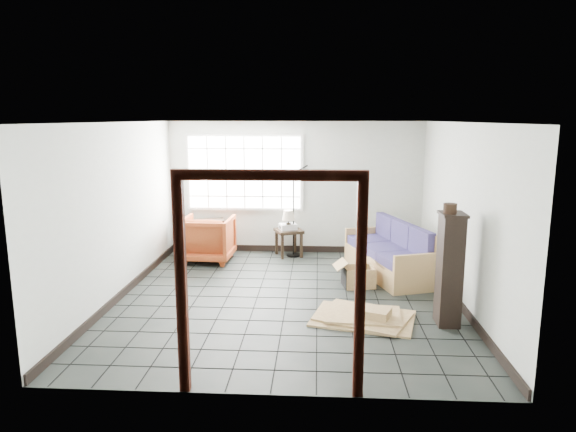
# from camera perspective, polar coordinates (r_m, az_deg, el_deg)

# --- Properties ---
(ground) EXTENTS (5.50, 5.50, 0.00)m
(ground) POSITION_cam_1_polar(r_m,az_deg,el_deg) (7.80, -0.11, -9.09)
(ground) COLOR black
(ground) RESTS_ON ground
(room_shell) EXTENTS (5.02, 5.52, 2.61)m
(room_shell) POSITION_cam_1_polar(r_m,az_deg,el_deg) (7.42, -0.10, 3.26)
(room_shell) COLOR #BAC0B8
(room_shell) RESTS_ON ground
(window_panel) EXTENTS (2.32, 0.08, 1.52)m
(window_panel) POSITION_cam_1_polar(r_m,az_deg,el_deg) (10.18, -4.84, 4.83)
(window_panel) COLOR silver
(window_panel) RESTS_ON ground
(doorway_trim) EXTENTS (1.80, 0.08, 2.20)m
(doorway_trim) POSITION_cam_1_polar(r_m,az_deg,el_deg) (4.81, -2.05, -4.58)
(doorway_trim) COLOR #3C150D
(doorway_trim) RESTS_ON ground
(futon_sofa) EXTENTS (1.38, 2.21, 0.92)m
(futon_sofa) POSITION_cam_1_polar(r_m,az_deg,el_deg) (9.01, 11.40, -4.35)
(futon_sofa) COLOR #9A7845
(futon_sofa) RESTS_ON ground
(armchair) EXTENTS (0.95, 0.89, 0.94)m
(armchair) POSITION_cam_1_polar(r_m,az_deg,el_deg) (9.75, -8.90, -2.26)
(armchair) COLOR maroon
(armchair) RESTS_ON ground
(side_table) EXTENTS (0.62, 0.62, 0.53)m
(side_table) POSITION_cam_1_polar(r_m,az_deg,el_deg) (9.98, 0.09, -2.03)
(side_table) COLOR black
(side_table) RESTS_ON ground
(table_lamp) EXTENTS (0.32, 0.32, 0.39)m
(table_lamp) POSITION_cam_1_polar(r_m,az_deg,el_deg) (9.87, 0.05, -0.04)
(table_lamp) COLOR black
(table_lamp) RESTS_ON side_table
(projector) EXTENTS (0.38, 0.34, 0.11)m
(projector) POSITION_cam_1_polar(r_m,az_deg,el_deg) (9.95, -0.01, -1.19)
(projector) COLOR silver
(projector) RESTS_ON side_table
(floor_lamp) EXTENTS (0.54, 0.34, 1.78)m
(floor_lamp) POSITION_cam_1_polar(r_m,az_deg,el_deg) (9.86, 1.37, 0.87)
(floor_lamp) COLOR black
(floor_lamp) RESTS_ON ground
(console_shelf) EXTENTS (0.95, 0.58, 0.69)m
(console_shelf) POSITION_cam_1_polar(r_m,az_deg,el_deg) (10.24, -9.59, -2.35)
(console_shelf) COLOR black
(console_shelf) RESTS_ON ground
(tall_shelf) EXTENTS (0.31, 0.40, 1.48)m
(tall_shelf) POSITION_cam_1_polar(r_m,az_deg,el_deg) (6.95, 17.52, -5.58)
(tall_shelf) COLOR black
(tall_shelf) RESTS_ON ground
(pot) EXTENTS (0.22, 0.22, 0.13)m
(pot) POSITION_cam_1_polar(r_m,az_deg,el_deg) (6.72, 17.56, 0.80)
(pot) COLOR black
(pot) RESTS_ON tall_shelf
(open_box) EXTENTS (0.83, 0.51, 0.44)m
(open_box) POSITION_cam_1_polar(r_m,az_deg,el_deg) (8.34, 7.82, -6.69)
(open_box) COLOR #916646
(open_box) RESTS_ON ground
(cardboard_pile) EXTENTS (1.51, 1.27, 0.19)m
(cardboard_pile) POSITION_cam_1_polar(r_m,az_deg,el_deg) (7.07, 8.52, -10.95)
(cardboard_pile) COLOR #916646
(cardboard_pile) RESTS_ON ground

